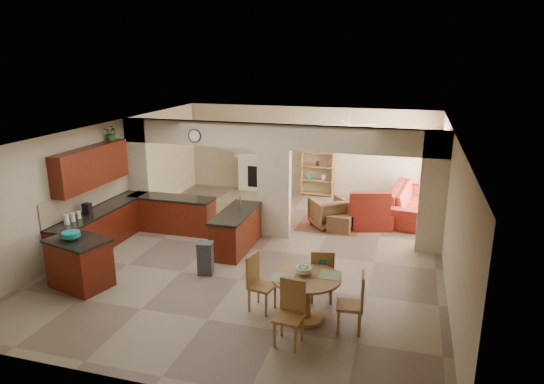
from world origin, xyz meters
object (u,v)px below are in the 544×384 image
(kitchen_island, at_px, (80,263))
(sofa, at_px, (412,202))
(dining_table, at_px, (306,291))
(armchair, at_px, (328,213))

(kitchen_island, distance_m, sofa, 8.73)
(kitchen_island, bearing_deg, dining_table, 14.62)
(dining_table, bearing_deg, sofa, 74.81)
(kitchen_island, xyz_separation_m, armchair, (4.04, 4.73, -0.11))
(sofa, bearing_deg, dining_table, 171.36)
(kitchen_island, relative_size, armchair, 1.54)
(kitchen_island, height_order, dining_table, kitchen_island)
(sofa, height_order, armchair, sofa)
(dining_table, distance_m, armchair, 4.75)
(dining_table, xyz_separation_m, armchair, (-0.44, 4.72, -0.14))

